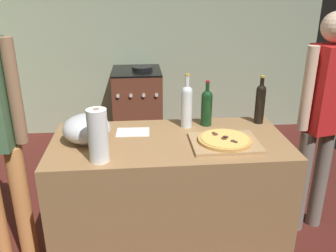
# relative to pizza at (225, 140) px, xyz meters

# --- Properties ---
(ground_plane) EXTENTS (4.36, 3.65, 0.02)m
(ground_plane) POSITION_rel_pizza_xyz_m (-0.41, 0.97, -0.94)
(ground_plane) COLOR #511E19
(kitchen_wall_rear) EXTENTS (4.36, 0.10, 2.60)m
(kitchen_wall_rear) POSITION_rel_pizza_xyz_m (-0.41, 2.55, 0.37)
(kitchen_wall_rear) COLOR #99A889
(kitchen_wall_rear) RESTS_ON ground_plane
(counter) EXTENTS (1.45, 0.70, 0.90)m
(counter) POSITION_rel_pizza_xyz_m (-0.32, 0.10, -0.48)
(counter) COLOR #9E7247
(counter) RESTS_ON ground_plane
(cutting_board) EXTENTS (0.40, 0.32, 0.02)m
(cutting_board) POSITION_rel_pizza_xyz_m (0.00, -0.00, -0.02)
(cutting_board) COLOR tan
(cutting_board) RESTS_ON counter
(pizza) EXTENTS (0.32, 0.32, 0.03)m
(pizza) POSITION_rel_pizza_xyz_m (0.00, 0.00, 0.00)
(pizza) COLOR tan
(pizza) RESTS_ON cutting_board
(mixing_bowl) EXTENTS (0.28, 0.28, 0.17)m
(mixing_bowl) POSITION_rel_pizza_xyz_m (-0.82, 0.11, 0.06)
(mixing_bowl) COLOR #B2B2B7
(mixing_bowl) RESTS_ON counter
(paper_towel_roll) EXTENTS (0.11, 0.11, 0.30)m
(paper_towel_roll) POSITION_rel_pizza_xyz_m (-0.72, -0.15, 0.12)
(paper_towel_roll) COLOR white
(paper_towel_roll) RESTS_ON counter
(wine_bottle_amber) EXTENTS (0.06, 0.06, 0.33)m
(wine_bottle_amber) POSITION_rel_pizza_xyz_m (0.32, 0.33, 0.12)
(wine_bottle_amber) COLOR black
(wine_bottle_amber) RESTS_ON counter
(wine_bottle_clear) EXTENTS (0.07, 0.07, 0.36)m
(wine_bottle_clear) POSITION_rel_pizza_xyz_m (-0.19, 0.31, 0.13)
(wine_bottle_clear) COLOR silver
(wine_bottle_clear) RESTS_ON counter
(wine_bottle_dark) EXTENTS (0.07, 0.07, 0.31)m
(wine_bottle_dark) POSITION_rel_pizza_xyz_m (-0.05, 0.33, 0.10)
(wine_bottle_dark) COLOR #143819
(wine_bottle_dark) RESTS_ON counter
(recipe_sheet) EXTENTS (0.22, 0.16, 0.00)m
(recipe_sheet) POSITION_rel_pizza_xyz_m (-0.54, 0.24, -0.03)
(recipe_sheet) COLOR white
(recipe_sheet) RESTS_ON counter
(stove) EXTENTS (0.56, 0.63, 0.92)m
(stove) POSITION_rel_pizza_xyz_m (-0.50, 2.15, -0.49)
(stove) COLOR brown
(stove) RESTS_ON ground_plane
(person_in_red) EXTENTS (0.37, 0.24, 1.63)m
(person_in_red) POSITION_rel_pizza_xyz_m (0.78, 0.36, 0.01)
(person_in_red) COLOR slate
(person_in_red) RESTS_ON ground_plane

